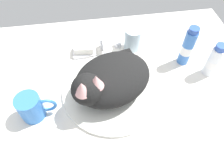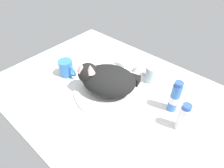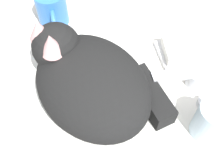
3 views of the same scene
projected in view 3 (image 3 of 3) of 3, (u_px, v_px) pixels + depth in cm
name	position (u px, v px, depth cm)	size (l,w,h in cm)	color
ground_plane	(95.00, 107.00, 62.43)	(110.00, 82.50, 3.00)	silver
sink_basin	(94.00, 102.00, 60.68)	(33.90, 33.90, 1.16)	silver
faucet	(189.00, 78.00, 61.42)	(13.77, 11.77, 5.90)	silver
cat	(89.00, 79.00, 55.54)	(31.34, 28.75, 15.33)	black
coffee_mug	(52.00, 9.00, 70.38)	(11.53, 7.39, 8.74)	#3372C6
rinse_cup	(212.00, 121.00, 54.10)	(6.42, 6.42, 8.86)	silver
soap_dish	(173.00, 55.00, 67.49)	(9.00, 6.40, 1.20)	white
soap_bar	(174.00, 49.00, 65.89)	(7.31, 4.65, 2.61)	white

